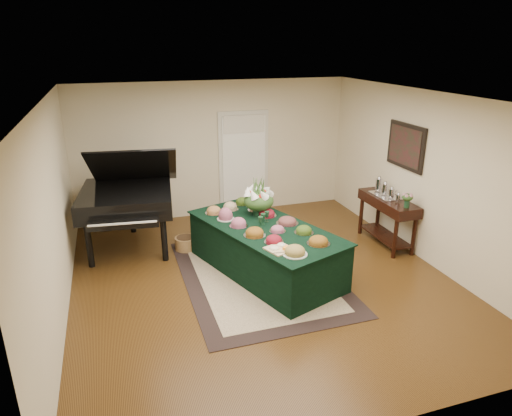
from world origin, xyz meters
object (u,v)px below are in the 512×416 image
object	(u,v)px
floral_centerpiece	(259,197)
mahogany_sideboard	(388,209)
buffet_table	(265,249)
grand_piano	(127,198)

from	to	relation	value
floral_centerpiece	mahogany_sideboard	xyz separation A→B (m)	(2.30, -0.18, -0.39)
buffet_table	mahogany_sideboard	world-z (taller)	mahogany_sideboard
buffet_table	floral_centerpiece	xyz separation A→B (m)	(0.07, 0.52, 0.67)
floral_centerpiece	grand_piano	world-z (taller)	grand_piano
floral_centerpiece	grand_piano	size ratio (longest dim) A/B	0.26
grand_piano	floral_centerpiece	bearing A→B (deg)	-27.60
buffet_table	mahogany_sideboard	distance (m)	2.42
buffet_table	floral_centerpiece	bearing A→B (deg)	82.15
buffet_table	grand_piano	size ratio (longest dim) A/B	1.47
mahogany_sideboard	grand_piano	bearing A→B (deg)	164.12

